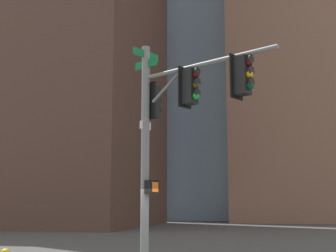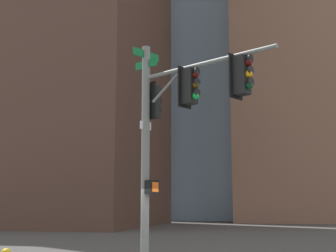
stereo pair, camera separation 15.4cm
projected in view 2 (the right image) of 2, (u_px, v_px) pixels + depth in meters
signal_pole_assembly at (171, 118)px, 13.46m from camera, size 2.73×4.36×6.86m
building_brick_farside at (308, 78)px, 59.61m from camera, size 16.99×18.14×35.84m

